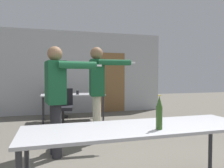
{
  "coord_description": "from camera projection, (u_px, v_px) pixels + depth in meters",
  "views": [
    {
      "loc": [
        -1.04,
        -1.48,
        1.27
      ],
      "look_at": [
        0.15,
        2.61,
        1.1
      ],
      "focal_mm": 35.0,
      "sensor_mm": 36.0,
      "label": 1
    }
  ],
  "objects": [
    {
      "name": "beer_bottle",
      "position": [
        159.0,
        113.0,
        2.11
      ],
      "size": [
        0.06,
        0.06,
        0.33
      ],
      "color": "#2D511E",
      "rests_on": "conference_table_near"
    },
    {
      "name": "person_center_tall",
      "position": [
        97.0,
        84.0,
        4.21
      ],
      "size": [
        0.81,
        0.71,
        1.81
      ],
      "rotation": [
        0.0,
        0.0,
        -1.67
      ],
      "color": "beige",
      "rests_on": "ground_plane"
    },
    {
      "name": "drink_cup",
      "position": [
        78.0,
        93.0,
        5.99
      ],
      "size": [
        0.07,
        0.07,
        0.11
      ],
      "color": "#232328",
      "rests_on": "conference_table_far"
    },
    {
      "name": "conference_table_near",
      "position": [
        140.0,
        132.0,
        2.24
      ],
      "size": [
        2.37,
        0.72,
        0.75
      ],
      "color": "#A8A8AD",
      "rests_on": "ground_plane"
    },
    {
      "name": "person_far_watching",
      "position": [
        56.0,
        91.0,
        3.41
      ],
      "size": [
        0.85,
        0.69,
        1.72
      ],
      "rotation": [
        0.0,
        0.0,
        -1.44
      ],
      "color": "#28282D",
      "rests_on": "ground_plane"
    },
    {
      "name": "office_chair_near_pushed",
      "position": [
        58.0,
        103.0,
        6.66
      ],
      "size": [
        0.57,
        0.62,
        0.9
      ],
      "rotation": [
        0.0,
        0.0,
        3.42
      ],
      "color": "black",
      "rests_on": "ground_plane"
    },
    {
      "name": "back_wall",
      "position": [
        81.0,
        73.0,
        7.36
      ],
      "size": [
        5.78,
        0.12,
        2.74
      ],
      "color": "#B2B5B7",
      "rests_on": "ground_plane"
    },
    {
      "name": "conference_table_far",
      "position": [
        73.0,
        97.0,
        6.08
      ],
      "size": [
        1.71,
        0.72,
        0.75
      ],
      "color": "#A8A8AD",
      "rests_on": "ground_plane"
    },
    {
      "name": "office_chair_far_left",
      "position": [
        63.0,
        109.0,
        5.31
      ],
      "size": [
        0.53,
        0.59,
        0.94
      ],
      "rotation": [
        0.0,
        0.0,
        2.98
      ],
      "color": "black",
      "rests_on": "ground_plane"
    }
  ]
}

